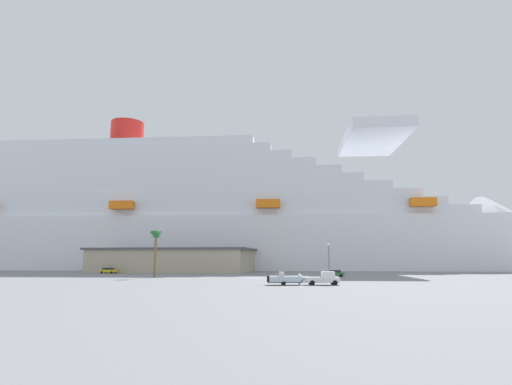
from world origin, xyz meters
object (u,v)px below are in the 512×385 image
(palm_tree, at_px, (156,239))
(parked_car_green_wagon, at_px, (334,273))
(small_boat_on_trailer, at_px, (289,279))
(street_lamp, at_px, (329,256))
(cruise_ship, at_px, (197,220))
(pickup_truck, at_px, (323,279))
(parked_car_yellow_taxi, at_px, (108,270))

(palm_tree, bearing_deg, parked_car_green_wagon, 14.20)
(small_boat_on_trailer, distance_m, parked_car_green_wagon, 30.73)
(palm_tree, bearing_deg, street_lamp, -2.05)
(cruise_ship, distance_m, pickup_truck, 94.88)
(small_boat_on_trailer, bearing_deg, street_lamp, 69.20)
(street_lamp, bearing_deg, parked_car_yellow_taxi, 160.63)
(cruise_ship, height_order, parked_car_yellow_taxi, cruise_ship)
(palm_tree, distance_m, street_lamp, 39.16)
(cruise_ship, height_order, small_boat_on_trailer, cruise_ship)
(cruise_ship, distance_m, small_boat_on_trailer, 93.11)
(street_lamp, height_order, parked_car_yellow_taxi, street_lamp)
(parked_car_green_wagon, bearing_deg, pickup_truck, -95.09)
(palm_tree, bearing_deg, pickup_truck, -25.88)
(small_boat_on_trailer, bearing_deg, pickup_truck, 10.91)
(cruise_ship, bearing_deg, small_boat_on_trailer, -62.48)
(cruise_ship, xyz_separation_m, small_boat_on_trailer, (42.22, -81.02, -17.98))
(cruise_ship, height_order, palm_tree, cruise_ship)
(pickup_truck, bearing_deg, street_lamp, 86.02)
(cruise_ship, bearing_deg, parked_car_yellow_taxi, -106.91)
(palm_tree, height_order, parked_car_yellow_taxi, palm_tree)
(palm_tree, height_order, parked_car_green_wagon, palm_tree)
(cruise_ship, xyz_separation_m, parked_car_yellow_taxi, (-12.56, -41.33, -18.11))
(parked_car_green_wagon, bearing_deg, palm_tree, -165.80)
(street_lamp, bearing_deg, parked_car_green_wagon, 83.31)
(palm_tree, relative_size, parked_car_green_wagon, 2.30)
(small_boat_on_trailer, distance_m, street_lamp, 19.68)
(parked_car_green_wagon, bearing_deg, small_boat_on_trailer, -105.48)
(palm_tree, bearing_deg, parked_car_yellow_taxi, 138.21)
(palm_tree, xyz_separation_m, parked_car_green_wagon, (40.31, 10.20, -7.82))
(pickup_truck, distance_m, small_boat_on_trailer, 5.77)
(small_boat_on_trailer, relative_size, parked_car_green_wagon, 1.54)
(cruise_ship, xyz_separation_m, palm_tree, (10.11, -61.60, -10.29))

